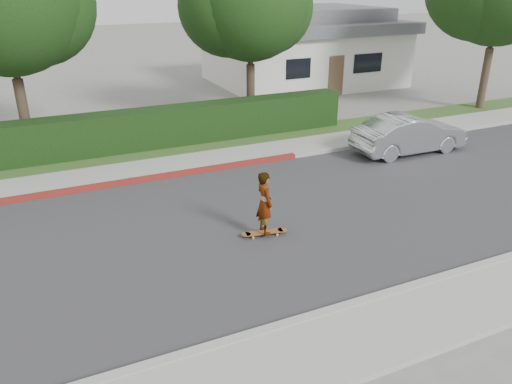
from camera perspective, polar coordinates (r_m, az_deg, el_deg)
ground at (r=14.15m, az=8.73°, el=-1.75°), size 120.00×120.00×0.00m
road at (r=14.14m, az=8.73°, el=-1.73°), size 60.00×8.00×0.01m
curb_near at (r=11.36m, az=20.09°, el=-9.39°), size 60.00×0.20×0.15m
sidewalk_near at (r=10.88m, az=23.35°, el=-11.63°), size 60.00×1.60×0.12m
curb_far at (r=17.41m, az=1.45°, el=3.71°), size 60.00×0.20×0.15m
curb_red_section at (r=16.00m, az=-14.88°, el=1.07°), size 12.00×0.21×0.15m
sidewalk_far at (r=18.18m, az=0.21°, el=4.54°), size 60.00×1.60×0.12m
planting_strip at (r=19.57m, az=-1.76°, el=5.90°), size 60.00×1.60×0.10m
hedge at (r=19.03m, az=-10.92°, el=7.17°), size 15.00×1.00×1.50m
tree_center at (r=21.64m, az=-0.91°, el=20.70°), size 5.66×4.84×7.44m
house at (r=30.88m, az=5.36°, el=16.23°), size 10.60×8.60×4.30m
skateboard at (r=12.45m, az=0.96°, el=-4.63°), size 1.18×0.42×0.11m
skateboarder at (r=12.09m, az=0.99°, el=-1.23°), size 0.38×0.58×1.59m
car_silver at (r=19.00m, az=17.10°, el=6.36°), size 4.26×1.57×1.40m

